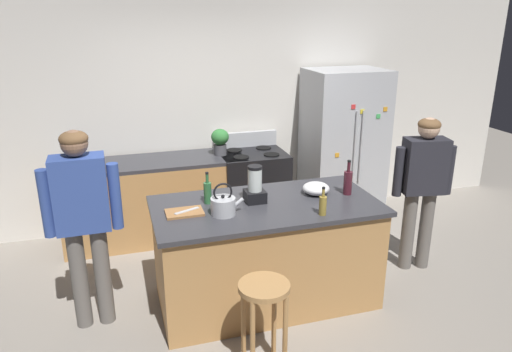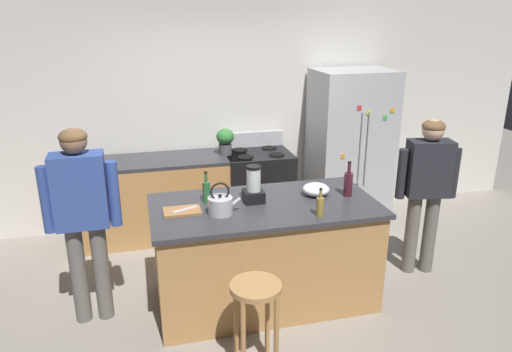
{
  "view_description": "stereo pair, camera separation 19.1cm",
  "coord_description": "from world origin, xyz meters",
  "px_view_note": "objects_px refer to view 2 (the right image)",
  "views": [
    {
      "loc": [
        -1.17,
        -3.54,
        2.45
      ],
      "look_at": [
        0.0,
        0.3,
        1.08
      ],
      "focal_mm": 33.34,
      "sensor_mm": 36.0,
      "label": 1
    },
    {
      "loc": [
        -0.98,
        -3.59,
        2.45
      ],
      "look_at": [
        0.0,
        0.3,
        1.08
      ],
      "focal_mm": 33.34,
      "sensor_mm": 36.0,
      "label": 2
    }
  ],
  "objects_px": {
    "blender_appliance": "(254,187)",
    "stove_range": "(258,189)",
    "refrigerator": "(350,147)",
    "potted_plant": "(225,140)",
    "person_by_island_left": "(82,209)",
    "person_by_sink_right": "(427,183)",
    "tea_kettle": "(220,205)",
    "bottle_vinegar": "(320,206)",
    "kitchen_island": "(264,253)",
    "mixing_bowl": "(316,189)",
    "bottle_olive_oil": "(206,191)",
    "bar_stool": "(256,305)",
    "bottle_wine": "(348,183)",
    "chef_knife": "(184,209)",
    "cutting_board": "(182,211)"
  },
  "relations": [
    {
      "from": "mixing_bowl",
      "to": "bottle_vinegar",
      "type": "bearing_deg",
      "value": -107.18
    },
    {
      "from": "blender_appliance",
      "to": "stove_range",
      "type": "bearing_deg",
      "value": 74.26
    },
    {
      "from": "person_by_sink_right",
      "to": "bottle_vinegar",
      "type": "distance_m",
      "value": 1.35
    },
    {
      "from": "refrigerator",
      "to": "mixing_bowl",
      "type": "distance_m",
      "value": 1.72
    },
    {
      "from": "person_by_island_left",
      "to": "tea_kettle",
      "type": "relative_size",
      "value": 5.99
    },
    {
      "from": "bottle_wine",
      "to": "tea_kettle",
      "type": "bearing_deg",
      "value": -174.08
    },
    {
      "from": "mixing_bowl",
      "to": "kitchen_island",
      "type": "bearing_deg",
      "value": -169.75
    },
    {
      "from": "blender_appliance",
      "to": "chef_knife",
      "type": "relative_size",
      "value": 1.45
    },
    {
      "from": "refrigerator",
      "to": "chef_knife",
      "type": "height_order",
      "value": "refrigerator"
    },
    {
      "from": "person_by_sink_right",
      "to": "potted_plant",
      "type": "relative_size",
      "value": 5.15
    },
    {
      "from": "bottle_olive_oil",
      "to": "cutting_board",
      "type": "height_order",
      "value": "bottle_olive_oil"
    },
    {
      "from": "mixing_bowl",
      "to": "bottle_olive_oil",
      "type": "bearing_deg",
      "value": 175.82
    },
    {
      "from": "refrigerator",
      "to": "stove_range",
      "type": "distance_m",
      "value": 1.23
    },
    {
      "from": "bar_stool",
      "to": "bottle_olive_oil",
      "type": "height_order",
      "value": "bottle_olive_oil"
    },
    {
      "from": "refrigerator",
      "to": "bottle_olive_oil",
      "type": "xyz_separation_m",
      "value": [
        -1.94,
        -1.34,
        0.11
      ]
    },
    {
      "from": "person_by_sink_right",
      "to": "bar_stool",
      "type": "bearing_deg",
      "value": -153.12
    },
    {
      "from": "chef_knife",
      "to": "mixing_bowl",
      "type": "bearing_deg",
      "value": -18.02
    },
    {
      "from": "bar_stool",
      "to": "potted_plant",
      "type": "height_order",
      "value": "potted_plant"
    },
    {
      "from": "person_by_island_left",
      "to": "person_by_sink_right",
      "type": "bearing_deg",
      "value": 0.64
    },
    {
      "from": "kitchen_island",
      "to": "bottle_vinegar",
      "type": "distance_m",
      "value": 0.74
    },
    {
      "from": "potted_plant",
      "to": "bottle_vinegar",
      "type": "distance_m",
      "value": 1.94
    },
    {
      "from": "refrigerator",
      "to": "bottle_vinegar",
      "type": "bearing_deg",
      "value": -121.07
    },
    {
      "from": "potted_plant",
      "to": "blender_appliance",
      "type": "xyz_separation_m",
      "value": [
        -0.03,
        -1.47,
        -0.04
      ]
    },
    {
      "from": "person_by_island_left",
      "to": "potted_plant",
      "type": "distance_m",
      "value": 2.05
    },
    {
      "from": "bottle_wine",
      "to": "cutting_board",
      "type": "xyz_separation_m",
      "value": [
        -1.46,
        -0.01,
        -0.11
      ]
    },
    {
      "from": "potted_plant",
      "to": "person_by_island_left",
      "type": "bearing_deg",
      "value": -134.06
    },
    {
      "from": "blender_appliance",
      "to": "refrigerator",
      "type": "bearing_deg",
      "value": 42.56
    },
    {
      "from": "potted_plant",
      "to": "bottle_olive_oil",
      "type": "bearing_deg",
      "value": -107.05
    },
    {
      "from": "refrigerator",
      "to": "person_by_sink_right",
      "type": "bearing_deg",
      "value": -83.81
    },
    {
      "from": "blender_appliance",
      "to": "potted_plant",
      "type": "bearing_deg",
      "value": 88.66
    },
    {
      "from": "kitchen_island",
      "to": "person_by_sink_right",
      "type": "relative_size",
      "value": 1.24
    },
    {
      "from": "refrigerator",
      "to": "blender_appliance",
      "type": "bearing_deg",
      "value": -137.44
    },
    {
      "from": "blender_appliance",
      "to": "bottle_olive_oil",
      "type": "relative_size",
      "value": 1.16
    },
    {
      "from": "person_by_island_left",
      "to": "mixing_bowl",
      "type": "relative_size",
      "value": 6.91
    },
    {
      "from": "person_by_sink_right",
      "to": "blender_appliance",
      "type": "bearing_deg",
      "value": -178.68
    },
    {
      "from": "kitchen_island",
      "to": "mixing_bowl",
      "type": "relative_size",
      "value": 8.04
    },
    {
      "from": "person_by_island_left",
      "to": "cutting_board",
      "type": "xyz_separation_m",
      "value": [
        0.77,
        -0.09,
        -0.06
      ]
    },
    {
      "from": "cutting_board",
      "to": "potted_plant",
      "type": "bearing_deg",
      "value": 67.27
    },
    {
      "from": "kitchen_island",
      "to": "refrigerator",
      "type": "bearing_deg",
      "value": 45.53
    },
    {
      "from": "stove_range",
      "to": "bottle_wine",
      "type": "xyz_separation_m",
      "value": [
        0.43,
        -1.52,
        0.57
      ]
    },
    {
      "from": "bottle_vinegar",
      "to": "blender_appliance",
      "type": "bearing_deg",
      "value": 135.61
    },
    {
      "from": "refrigerator",
      "to": "potted_plant",
      "type": "relative_size",
      "value": 6.14
    },
    {
      "from": "refrigerator",
      "to": "bar_stool",
      "type": "bearing_deg",
      "value": -126.87
    },
    {
      "from": "bottle_vinegar",
      "to": "mixing_bowl",
      "type": "xyz_separation_m",
      "value": [
        0.14,
        0.44,
        -0.03
      ]
    },
    {
      "from": "kitchen_island",
      "to": "potted_plant",
      "type": "xyz_separation_m",
      "value": [
        -0.04,
        1.55,
        0.63
      ]
    },
    {
      "from": "stove_range",
      "to": "blender_appliance",
      "type": "xyz_separation_m",
      "value": [
        -0.41,
        -1.45,
        0.59
      ]
    },
    {
      "from": "person_by_sink_right",
      "to": "chef_knife",
      "type": "xyz_separation_m",
      "value": [
        -2.3,
        -0.12,
        0.02
      ]
    },
    {
      "from": "bar_stool",
      "to": "potted_plant",
      "type": "relative_size",
      "value": 2.35
    },
    {
      "from": "refrigerator",
      "to": "potted_plant",
      "type": "bearing_deg",
      "value": 178.1
    },
    {
      "from": "tea_kettle",
      "to": "chef_knife",
      "type": "xyz_separation_m",
      "value": [
        -0.28,
        0.11,
        -0.06
      ]
    }
  ]
}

